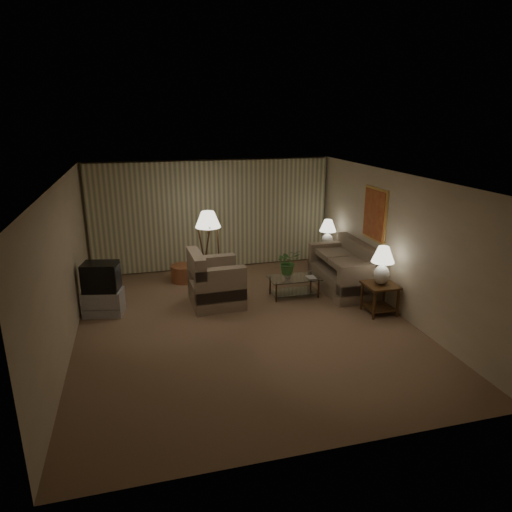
{
  "coord_description": "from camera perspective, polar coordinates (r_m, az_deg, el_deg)",
  "views": [
    {
      "loc": [
        -1.77,
        -7.53,
        3.73
      ],
      "look_at": [
        0.37,
        0.6,
        1.11
      ],
      "focal_mm": 32.0,
      "sensor_mm": 36.0,
      "label": 1
    }
  ],
  "objects": [
    {
      "name": "room_shell",
      "position": [
        9.43,
        -3.47,
        5.13
      ],
      "size": [
        6.04,
        7.02,
        2.72
      ],
      "color": "beige",
      "rests_on": "ground"
    },
    {
      "name": "vase",
      "position": [
        9.64,
        3.99,
        -2.35
      ],
      "size": [
        0.15,
        0.15,
        0.16
      ],
      "primitive_type": "imported",
      "rotation": [
        0.0,
        0.0,
        0.0
      ],
      "color": "silver",
      "rests_on": "coffee_table"
    },
    {
      "name": "crt_tv",
      "position": [
        9.16,
        -18.82,
        -2.48
      ],
      "size": [
        0.83,
        0.72,
        0.55
      ],
      "primitive_type": "cube",
      "rotation": [
        0.0,
        0.0,
        -0.21
      ],
      "color": "black",
      "rests_on": "tv_cabinet"
    },
    {
      "name": "floor_lamp",
      "position": [
        10.16,
        -5.93,
        1.04
      ],
      "size": [
        0.56,
        0.56,
        1.72
      ],
      "color": "#3B2210",
      "rests_on": "ground"
    },
    {
      "name": "armchair",
      "position": [
        9.3,
        -4.99,
        -3.43
      ],
      "size": [
        1.14,
        1.09,
        0.89
      ],
      "rotation": [
        0.0,
        0.0,
        1.61
      ],
      "color": "gray",
      "rests_on": "ground"
    },
    {
      "name": "flowers",
      "position": [
        9.53,
        4.03,
        -0.4
      ],
      "size": [
        0.51,
        0.45,
        0.53
      ],
      "primitive_type": "imported",
      "rotation": [
        0.0,
        0.0,
        0.08
      ],
      "color": "#447F38",
      "rests_on": "vase"
    },
    {
      "name": "coffee_table",
      "position": [
        9.76,
        4.8,
        -3.48
      ],
      "size": [
        1.08,
        0.59,
        0.41
      ],
      "color": "silver",
      "rests_on": "ground"
    },
    {
      "name": "book",
      "position": [
        9.71,
        6.41,
        -2.72
      ],
      "size": [
        0.18,
        0.24,
        0.02
      ],
      "primitive_type": "imported",
      "rotation": [
        0.0,
        0.0,
        -0.02
      ],
      "color": "olive",
      "rests_on": "coffee_table"
    },
    {
      "name": "side_table_near",
      "position": [
        9.19,
        15.23,
        -4.48
      ],
      "size": [
        0.6,
        0.6,
        0.6
      ],
      "color": "#3B2210",
      "rests_on": "ground"
    },
    {
      "name": "side_table_far",
      "position": [
        11.37,
        8.81,
        0.11
      ],
      "size": [
        0.56,
        0.47,
        0.6
      ],
      "color": "#3B2210",
      "rests_on": "ground"
    },
    {
      "name": "sofa",
      "position": [
        10.23,
        10.8,
        -1.89
      ],
      "size": [
        1.93,
        1.02,
        0.84
      ],
      "rotation": [
        0.0,
        0.0,
        -1.59
      ],
      "color": "gray",
      "rests_on": "ground"
    },
    {
      "name": "ottoman",
      "position": [
        10.75,
        -9.04,
        -2.14
      ],
      "size": [
        0.67,
        0.67,
        0.38
      ],
      "primitive_type": "cylinder",
      "rotation": [
        0.0,
        0.0,
        -0.18
      ],
      "color": "#9D5335",
      "rests_on": "ground"
    },
    {
      "name": "ground",
      "position": [
        8.59,
        -1.39,
        -8.44
      ],
      "size": [
        7.0,
        7.0,
        0.0
      ],
      "primitive_type": "plane",
      "color": "brown",
      "rests_on": "ground"
    },
    {
      "name": "table_lamp_far",
      "position": [
        11.21,
        8.96,
        3.07
      ],
      "size": [
        0.41,
        0.41,
        0.7
      ],
      "color": "silver",
      "rests_on": "side_table_far"
    },
    {
      "name": "tv_cabinet",
      "position": [
        9.35,
        -18.51,
        -5.51
      ],
      "size": [
        0.92,
        0.76,
        0.5
      ],
      "primitive_type": "cube",
      "rotation": [
        0.0,
        0.0,
        -0.21
      ],
      "color": "#AEAEB1",
      "rests_on": "ground"
    },
    {
      "name": "table_lamp_near",
      "position": [
        8.98,
        15.55,
        -0.74
      ],
      "size": [
        0.44,
        0.44,
        0.76
      ],
      "color": "silver",
      "rests_on": "side_table_near"
    }
  ]
}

